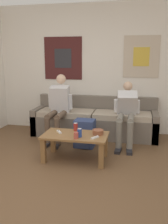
% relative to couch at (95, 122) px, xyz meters
% --- Properties ---
extents(ground_plane, '(18.00, 18.00, 0.00)m').
position_rel_couch_xyz_m(ground_plane, '(-0.23, -2.28, -0.27)').
color(ground_plane, brown).
extents(wall_back, '(10.00, 0.07, 2.55)m').
position_rel_couch_xyz_m(wall_back, '(-0.22, 0.36, 1.00)').
color(wall_back, white).
rests_on(wall_back, ground_plane).
extents(couch, '(2.41, 0.70, 0.75)m').
position_rel_couch_xyz_m(couch, '(0.00, 0.00, 0.00)').
color(couch, '#70665B').
rests_on(couch, ground_plane).
extents(coffee_table, '(0.96, 0.54, 0.40)m').
position_rel_couch_xyz_m(coffee_table, '(-0.08, -1.26, 0.05)').
color(coffee_table, olive).
rests_on(coffee_table, ground_plane).
extents(person_seated_adult, '(0.47, 0.85, 1.20)m').
position_rel_couch_xyz_m(person_seated_adult, '(-0.62, -0.38, 0.37)').
color(person_seated_adult, brown).
rests_on(person_seated_adult, ground_plane).
extents(person_seated_teen, '(0.47, 0.99, 1.08)m').
position_rel_couch_xyz_m(person_seated_teen, '(0.62, -0.34, 0.32)').
color(person_seated_teen, gray).
rests_on(person_seated_teen, ground_plane).
extents(backpack, '(0.35, 0.32, 0.48)m').
position_rel_couch_xyz_m(backpack, '(-0.05, -0.69, -0.05)').
color(backpack, navy).
rests_on(backpack, ground_plane).
extents(ceramic_bowl, '(0.17, 0.17, 0.07)m').
position_rel_couch_xyz_m(ceramic_bowl, '(0.25, -1.18, 0.17)').
color(ceramic_bowl, brown).
rests_on(ceramic_bowl, coffee_table).
extents(pillar_candle, '(0.06, 0.06, 0.10)m').
position_rel_couch_xyz_m(pillar_candle, '(-0.02, -1.44, 0.17)').
color(pillar_candle, '#B24C42').
rests_on(pillar_candle, coffee_table).
extents(drink_can_blue, '(0.07, 0.07, 0.12)m').
position_rel_couch_xyz_m(drink_can_blue, '(0.01, -1.36, 0.19)').
color(drink_can_blue, '#28479E').
rests_on(drink_can_blue, coffee_table).
extents(drink_can_red, '(0.07, 0.07, 0.12)m').
position_rel_couch_xyz_m(drink_can_red, '(-0.12, -1.07, 0.19)').
color(drink_can_red, maroon).
rests_on(drink_can_red, coffee_table).
extents(game_controller_near_left, '(0.10, 0.14, 0.03)m').
position_rel_couch_xyz_m(game_controller_near_left, '(0.24, -1.38, 0.14)').
color(game_controller_near_left, white).
rests_on(game_controller_near_left, coffee_table).
extents(game_controller_near_right, '(0.11, 0.14, 0.03)m').
position_rel_couch_xyz_m(game_controller_near_right, '(-0.34, -1.22, 0.14)').
color(game_controller_near_right, white).
rests_on(game_controller_near_right, coffee_table).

